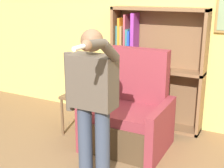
% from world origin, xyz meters
% --- Properties ---
extents(wall_back, '(8.00, 0.11, 2.80)m').
position_xyz_m(wall_back, '(0.01, 2.03, 1.40)').
color(wall_back, '#E0C160').
rests_on(wall_back, ground_plane).
extents(bookcase, '(1.32, 0.28, 1.70)m').
position_xyz_m(bookcase, '(-0.28, 1.87, 0.83)').
color(bookcase, brown).
rests_on(bookcase, ground_plane).
extents(armchair, '(0.98, 0.83, 1.22)m').
position_xyz_m(armchair, '(-0.20, 1.13, 0.37)').
color(armchair, '#4C3823').
rests_on(armchair, ground_plane).
extents(person_standing, '(0.60, 0.78, 1.58)m').
position_xyz_m(person_standing, '(-0.22, 0.25, 0.91)').
color(person_standing, '#384256').
rests_on(person_standing, ground_plane).
extents(side_table, '(0.39, 0.39, 0.56)m').
position_xyz_m(side_table, '(-0.97, 1.14, 0.45)').
color(side_table, brown).
rests_on(side_table, ground_plane).
extents(table_lamp, '(0.22, 0.22, 0.45)m').
position_xyz_m(table_lamp, '(-0.97, 1.14, 0.90)').
color(table_lamp, gold).
rests_on(table_lamp, side_table).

